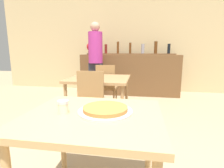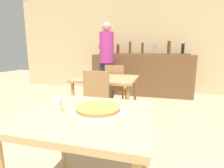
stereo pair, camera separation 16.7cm
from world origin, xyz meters
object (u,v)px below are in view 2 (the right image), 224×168
object	(u,v)px
chair_far_side_front	(94,100)
chair_far_side_back	(116,84)
person_standing	(107,58)
pizza_tray	(98,109)
potted_plant	(103,48)
cheese_shaker	(57,105)

from	to	relation	value
chair_far_side_front	chair_far_side_back	xyz separation A→B (m)	(0.00, 1.23, 0.00)
chair_far_side_back	person_standing	xyz separation A→B (m)	(-0.41, 0.72, 0.50)
chair_far_side_front	person_standing	size ratio (longest dim) A/B	0.49
chair_far_side_back	pizza_tray	xyz separation A→B (m)	(0.46, -2.31, 0.27)
chair_far_side_front	potted_plant	bearing A→B (deg)	105.09
chair_far_side_back	pizza_tray	world-z (taller)	chair_far_side_back
chair_far_side_front	cheese_shaker	bearing A→B (deg)	-80.95
chair_far_side_back	cheese_shaker	size ratio (longest dim) A/B	10.02
pizza_tray	potted_plant	world-z (taller)	potted_plant
cheese_shaker	chair_far_side_front	bearing A→B (deg)	99.05
pizza_tray	person_standing	size ratio (longest dim) A/B	0.20
chair_far_side_front	pizza_tray	bearing A→B (deg)	-67.17
potted_plant	person_standing	bearing A→B (deg)	-63.71
pizza_tray	person_standing	world-z (taller)	person_standing
pizza_tray	chair_far_side_back	bearing A→B (deg)	101.18
chair_far_side_back	pizza_tray	bearing A→B (deg)	101.18
cheese_shaker	person_standing	distance (m)	3.17
chair_far_side_back	pizza_tray	distance (m)	2.37
chair_far_side_back	cheese_shaker	xyz separation A→B (m)	(0.18, -2.39, 0.30)
cheese_shaker	potted_plant	xyz separation A→B (m)	(-0.85, 3.64, 0.45)
chair_far_side_front	cheese_shaker	size ratio (longest dim) A/B	10.02
chair_far_side_front	potted_plant	distance (m)	2.67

